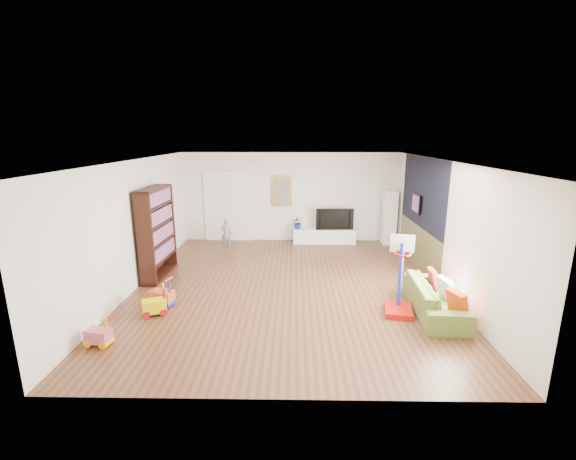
{
  "coord_description": "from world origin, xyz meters",
  "views": [
    {
      "loc": [
        0.14,
        -7.89,
        3.21
      ],
      "look_at": [
        0.0,
        0.4,
        1.15
      ],
      "focal_mm": 24.0,
      "sensor_mm": 36.0,
      "label": 1
    }
  ],
  "objects_px": {
    "media_console": "(324,236)",
    "basketball_hoop": "(401,276)",
    "bookshelf": "(157,233)",
    "sofa": "(435,298)"
  },
  "relations": [
    {
      "from": "media_console",
      "to": "basketball_hoop",
      "type": "height_order",
      "value": "basketball_hoop"
    },
    {
      "from": "basketball_hoop",
      "to": "bookshelf",
      "type": "bearing_deg",
      "value": 171.26
    },
    {
      "from": "bookshelf",
      "to": "sofa",
      "type": "xyz_separation_m",
      "value": [
        5.74,
        -1.8,
        -0.75
      ]
    },
    {
      "from": "media_console",
      "to": "bookshelf",
      "type": "distance_m",
      "value": 5.05
    },
    {
      "from": "bookshelf",
      "to": "basketball_hoop",
      "type": "bearing_deg",
      "value": -18.7
    },
    {
      "from": "media_console",
      "to": "sofa",
      "type": "height_order",
      "value": "sofa"
    },
    {
      "from": "bookshelf",
      "to": "basketball_hoop",
      "type": "height_order",
      "value": "bookshelf"
    },
    {
      "from": "media_console",
      "to": "bookshelf",
      "type": "bearing_deg",
      "value": -143.24
    },
    {
      "from": "sofa",
      "to": "basketball_hoop",
      "type": "distance_m",
      "value": 0.81
    },
    {
      "from": "media_console",
      "to": "bookshelf",
      "type": "xyz_separation_m",
      "value": [
        -4.05,
        -2.91,
        0.82
      ]
    }
  ]
}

